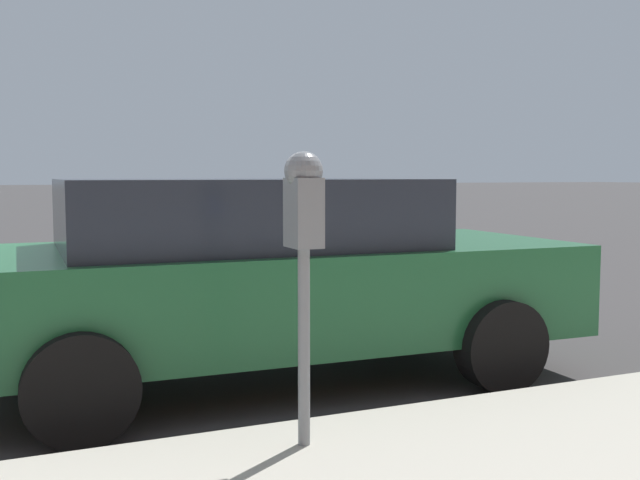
{
  "coord_description": "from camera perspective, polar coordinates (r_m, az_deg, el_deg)",
  "views": [
    {
      "loc": [
        -5.94,
        0.71,
        1.49
      ],
      "look_at": [
        -2.1,
        -0.94,
        1.13
      ],
      "focal_mm": 42.0,
      "sensor_mm": 36.0,
      "label": 1
    }
  ],
  "objects": [
    {
      "name": "ground_plane",
      "position": [
        6.16,
        -16.19,
        -9.21
      ],
      "size": [
        220.0,
        220.0,
        0.0
      ],
      "primitive_type": "plane",
      "color": "#3D3A3A"
    },
    {
      "name": "car_green",
      "position": [
        5.41,
        -4.37,
        -2.59
      ],
      "size": [
        2.08,
        4.5,
        1.46
      ],
      "rotation": [
        0.0,
        0.0,
        3.12
      ],
      "color": "#1E5B33",
      "rests_on": "ground_plane"
    },
    {
      "name": "parking_meter",
      "position": [
        3.64,
        -1.26,
        1.33
      ],
      "size": [
        0.21,
        0.19,
        1.46
      ],
      "color": "gray",
      "rests_on": "sidewalk"
    }
  ]
}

